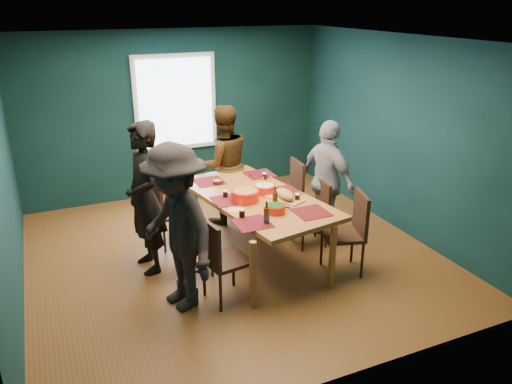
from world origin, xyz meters
The scene contains 26 objects.
room centered at (0.00, 0.27, 1.37)m, with size 5.01×5.01×2.71m.
dining_table centered at (0.27, -0.18, 0.77)m, with size 1.47×2.38×0.85m.
chair_left_far centered at (-0.72, 0.61, 0.55)m, with size 0.48×0.48×0.94m.
chair_left_mid centered at (-0.65, -0.20, 0.54)m, with size 0.48×0.48×0.92m.
chair_left_near centered at (-0.50, -0.93, 0.57)m, with size 0.51×0.51×0.98m.
chair_right_far centered at (1.13, 0.55, 0.56)m, with size 0.47×0.47×0.97m.
chair_right_mid centered at (1.16, -0.13, 0.51)m, with size 0.43×0.43×0.88m.
chair_right_near centered at (1.16, -0.95, 0.59)m, with size 0.57×0.57×1.01m.
person_far_left centered at (-1.05, 0.10, 0.92)m, with size 0.67×0.44×1.85m, color black.
person_back centered at (0.29, 1.07, 0.87)m, with size 0.85×0.66×1.75m, color black.
person_right centered at (1.39, -0.01, 0.83)m, with size 0.97×0.40×1.65m, color white.
person_near_left centered at (-0.92, -0.82, 0.91)m, with size 1.18×0.68×1.82m, color black.
bowl_salad centered at (0.08, -0.27, 0.92)m, with size 0.33×0.33×0.14m.
bowl_dumpling centered at (0.41, -0.12, 0.90)m, with size 0.26×0.26×0.24m.
bowl_herbs centered at (0.26, -0.74, 0.90)m, with size 0.22×0.22×0.10m.
cutting_board centered at (0.54, -0.42, 0.90)m, with size 0.39×0.58×0.12m.
small_bowl centered at (-0.03, 0.42, 0.87)m, with size 0.13×0.13×0.05m.
beer_bottle_a centered at (0.04, -0.96, 0.94)m, with size 0.07×0.07×0.26m.
beer_bottle_b centered at (0.34, -0.56, 0.94)m, with size 0.06×0.06×0.25m.
cola_glass_a centered at (-0.14, -0.70, 0.90)m, with size 0.07×0.07×0.10m.
cola_glass_b centered at (0.66, -0.52, 0.90)m, with size 0.07×0.07×0.09m.
cola_glass_c centered at (0.62, 0.35, 0.89)m, with size 0.06×0.06×0.09m.
cola_glass_d centered at (-0.10, -0.06, 0.89)m, with size 0.06×0.06×0.09m.
napkin_a centered at (0.64, -0.17, 0.85)m, with size 0.15×0.15×0.00m, color #FF876B.
napkin_b centered at (-0.13, -0.47, 0.85)m, with size 0.15×0.15×0.00m, color #FF876B.
napkin_c centered at (0.60, -0.92, 0.85)m, with size 0.16×0.16×0.00m, color #FF876B.
Camera 1 is at (-2.04, -5.42, 3.13)m, focal length 35.00 mm.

